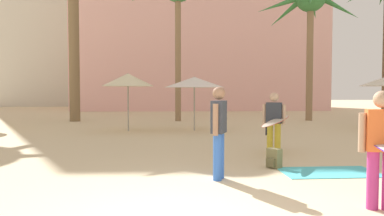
# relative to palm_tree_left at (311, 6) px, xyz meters

# --- Properties ---
(hotel_pink) EXTENTS (21.26, 11.88, 19.24)m
(hotel_pink) POSITION_rel_palm_tree_left_xyz_m (-5.32, 15.36, 3.27)
(hotel_pink) COLOR beige
(hotel_pink) RESTS_ON ground
(palm_tree_left) EXTENTS (5.67, 5.43, 7.71)m
(palm_tree_left) POSITION_rel_palm_tree_left_xyz_m (0.00, 0.00, 0.00)
(palm_tree_left) COLOR #896B4C
(palm_tree_left) RESTS_ON ground
(cafe_umbrella_1) EXTENTS (2.13, 2.13, 2.37)m
(cafe_umbrella_1) POSITION_rel_palm_tree_left_xyz_m (-9.40, -5.03, -4.24)
(cafe_umbrella_1) COLOR gray
(cafe_umbrella_1) RESTS_ON ground
(cafe_umbrella_3) EXTENTS (2.50, 2.50, 2.23)m
(cafe_umbrella_3) POSITION_rel_palm_tree_left_xyz_m (-6.67, -4.94, -4.33)
(cafe_umbrella_3) COLOR gray
(cafe_umbrella_3) RESTS_ON ground
(beach_towel) EXTENTS (1.95, 1.10, 0.01)m
(beach_towel) POSITION_rel_palm_tree_left_xyz_m (-4.34, -12.96, -6.34)
(beach_towel) COLOR #4CC6D6
(beach_towel) RESTS_ON ground
(backpack) EXTENTS (0.34, 0.35, 0.42)m
(backpack) POSITION_rel_palm_tree_left_xyz_m (-5.34, -12.46, -6.14)
(backpack) COLOR olive
(backpack) RESTS_ON ground
(person_mid_left) EXTENTS (1.68, 2.97, 1.61)m
(person_mid_left) POSITION_rel_palm_tree_left_xyz_m (-4.87, -10.79, -5.46)
(person_mid_left) COLOR gold
(person_mid_left) RESTS_ON ground
(person_far_right) EXTENTS (0.35, 0.60, 1.74)m
(person_far_right) POSITION_rel_palm_tree_left_xyz_m (-6.65, -13.42, -5.39)
(person_far_right) COLOR blue
(person_far_right) RESTS_ON ground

